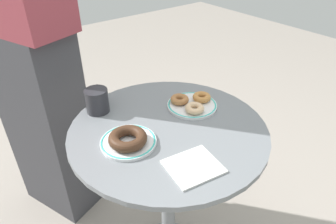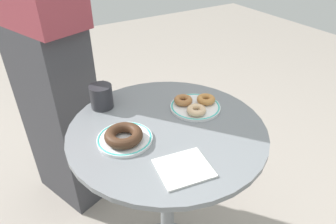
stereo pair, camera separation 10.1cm
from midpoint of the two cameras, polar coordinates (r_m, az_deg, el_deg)
cafe_table at (r=1.14m, az=2.45°, el=-11.26°), size 0.66×0.66×0.73m
plate_left at (r=0.95m, az=-5.16°, el=-5.14°), size 0.17×0.17×0.01m
plate_right at (r=1.11m, az=7.77°, el=0.90°), size 0.18×0.18×0.01m
donut_chocolate at (r=0.93m, az=-5.30°, el=-4.51°), size 0.16×0.16×0.03m
donut_old_fashioned at (r=1.13m, az=9.74°, el=2.30°), size 0.10×0.10×0.02m
donut_cinnamon at (r=1.12m, az=5.48°, el=2.16°), size 0.09×0.09×0.02m
donut_glazed at (r=1.06m, az=8.10°, el=0.29°), size 0.08×0.08×0.02m
paper_napkin at (r=0.86m, az=6.43°, el=-10.62°), size 0.16×0.15×0.01m
coffee_mug at (r=1.11m, az=-9.91°, el=2.93°), size 0.09×0.11×0.09m
person_figure at (r=1.39m, az=-20.78°, el=12.90°), size 0.36×0.48×1.80m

